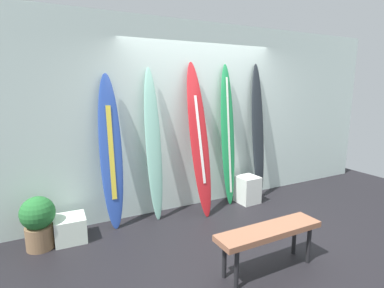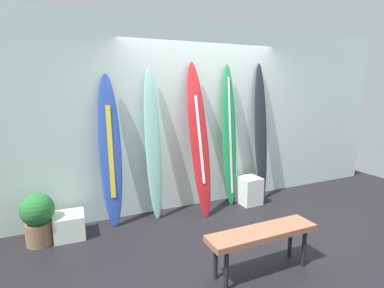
{
  "view_description": "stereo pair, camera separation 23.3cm",
  "coord_description": "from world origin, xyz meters",
  "px_view_note": "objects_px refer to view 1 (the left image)",
  "views": [
    {
      "loc": [
        -2.25,
        -2.82,
        1.86
      ],
      "look_at": [
        -0.28,
        0.95,
        1.04
      ],
      "focal_mm": 28.01,
      "sensor_mm": 36.0,
      "label": 1
    },
    {
      "loc": [
        -2.04,
        -2.92,
        1.86
      ],
      "look_at": [
        -0.28,
        0.95,
        1.04
      ],
      "focal_mm": 28.01,
      "sensor_mm": 36.0,
      "label": 2
    }
  ],
  "objects_px": {
    "surfboard_charcoal": "(258,132)",
    "display_block_left": "(70,229)",
    "surfboard_seafoam": "(154,147)",
    "display_block_center": "(248,189)",
    "surfboard_emerald": "(228,137)",
    "potted_plant": "(38,221)",
    "bench": "(269,234)",
    "surfboard_cobalt": "(111,154)",
    "surfboard_crimson": "(199,139)"
  },
  "relations": [
    {
      "from": "surfboard_seafoam",
      "to": "surfboard_emerald",
      "type": "relative_size",
      "value": 0.96
    },
    {
      "from": "surfboard_crimson",
      "to": "display_block_center",
      "type": "distance_m",
      "value": 1.25
    },
    {
      "from": "surfboard_cobalt",
      "to": "display_block_center",
      "type": "distance_m",
      "value": 2.27
    },
    {
      "from": "surfboard_crimson",
      "to": "display_block_left",
      "type": "distance_m",
      "value": 2.04
    },
    {
      "from": "surfboard_cobalt",
      "to": "surfboard_seafoam",
      "type": "bearing_deg",
      "value": 0.47
    },
    {
      "from": "display_block_left",
      "to": "potted_plant",
      "type": "xyz_separation_m",
      "value": [
        -0.33,
        -0.03,
        0.19
      ]
    },
    {
      "from": "surfboard_emerald",
      "to": "bench",
      "type": "distance_m",
      "value": 1.97
    },
    {
      "from": "surfboard_seafoam",
      "to": "display_block_center",
      "type": "relative_size",
      "value": 4.9
    },
    {
      "from": "surfboard_seafoam",
      "to": "surfboard_crimson",
      "type": "bearing_deg",
      "value": -10.75
    },
    {
      "from": "surfboard_cobalt",
      "to": "display_block_center",
      "type": "relative_size",
      "value": 4.69
    },
    {
      "from": "potted_plant",
      "to": "surfboard_emerald",
      "type": "bearing_deg",
      "value": 3.63
    },
    {
      "from": "surfboard_emerald",
      "to": "bench",
      "type": "relative_size",
      "value": 1.88
    },
    {
      "from": "surfboard_charcoal",
      "to": "display_block_center",
      "type": "xyz_separation_m",
      "value": [
        -0.3,
        -0.17,
        -0.9
      ]
    },
    {
      "from": "surfboard_emerald",
      "to": "surfboard_charcoal",
      "type": "xyz_separation_m",
      "value": [
        0.61,
        0.01,
        0.03
      ]
    },
    {
      "from": "display_block_left",
      "to": "potted_plant",
      "type": "relative_size",
      "value": 0.59
    },
    {
      "from": "surfboard_emerald",
      "to": "display_block_left",
      "type": "relative_size",
      "value": 5.9
    },
    {
      "from": "potted_plant",
      "to": "surfboard_charcoal",
      "type": "bearing_deg",
      "value": 3.12
    },
    {
      "from": "surfboard_crimson",
      "to": "bench",
      "type": "distance_m",
      "value": 1.76
    },
    {
      "from": "surfboard_crimson",
      "to": "potted_plant",
      "type": "bearing_deg",
      "value": -178.61
    },
    {
      "from": "surfboard_crimson",
      "to": "display_block_center",
      "type": "height_order",
      "value": "surfboard_crimson"
    },
    {
      "from": "display_block_center",
      "to": "surfboard_seafoam",
      "type": "bearing_deg",
      "value": 174.0
    },
    {
      "from": "surfboard_emerald",
      "to": "potted_plant",
      "type": "relative_size",
      "value": 3.51
    },
    {
      "from": "display_block_left",
      "to": "display_block_center",
      "type": "height_order",
      "value": "display_block_center"
    },
    {
      "from": "surfboard_crimson",
      "to": "surfboard_charcoal",
      "type": "xyz_separation_m",
      "value": [
        1.19,
        0.13,
        0.01
      ]
    },
    {
      "from": "surfboard_crimson",
      "to": "display_block_center",
      "type": "bearing_deg",
      "value": -2.43
    },
    {
      "from": "surfboard_crimson",
      "to": "display_block_center",
      "type": "relative_size",
      "value": 5.12
    },
    {
      "from": "display_block_left",
      "to": "surfboard_crimson",
      "type": "bearing_deg",
      "value": 0.8
    },
    {
      "from": "surfboard_emerald",
      "to": "potted_plant",
      "type": "distance_m",
      "value": 2.83
    },
    {
      "from": "surfboard_charcoal",
      "to": "surfboard_emerald",
      "type": "bearing_deg",
      "value": -179.17
    },
    {
      "from": "surfboard_seafoam",
      "to": "surfboard_charcoal",
      "type": "relative_size",
      "value": 0.95
    },
    {
      "from": "display_block_left",
      "to": "display_block_center",
      "type": "relative_size",
      "value": 0.86
    },
    {
      "from": "bench",
      "to": "display_block_center",
      "type": "bearing_deg",
      "value": 58.65
    },
    {
      "from": "display_block_center",
      "to": "bench",
      "type": "relative_size",
      "value": 0.37
    },
    {
      "from": "surfboard_emerald",
      "to": "surfboard_cobalt",
      "type": "bearing_deg",
      "value": -179.95
    },
    {
      "from": "display_block_left",
      "to": "bench",
      "type": "xyz_separation_m",
      "value": [
        1.73,
        -1.58,
        0.25
      ]
    },
    {
      "from": "surfboard_crimson",
      "to": "surfboard_emerald",
      "type": "bearing_deg",
      "value": 11.77
    },
    {
      "from": "surfboard_cobalt",
      "to": "bench",
      "type": "relative_size",
      "value": 1.73
    },
    {
      "from": "surfboard_cobalt",
      "to": "surfboard_crimson",
      "type": "distance_m",
      "value": 1.25
    },
    {
      "from": "surfboard_emerald",
      "to": "surfboard_charcoal",
      "type": "bearing_deg",
      "value": 0.83
    },
    {
      "from": "bench",
      "to": "display_block_left",
      "type": "bearing_deg",
      "value": 137.67
    },
    {
      "from": "surfboard_cobalt",
      "to": "display_block_center",
      "type": "bearing_deg",
      "value": -4.22
    },
    {
      "from": "display_block_left",
      "to": "potted_plant",
      "type": "bearing_deg",
      "value": -175.42
    },
    {
      "from": "surfboard_seafoam",
      "to": "surfboard_cobalt",
      "type": "bearing_deg",
      "value": -179.53
    },
    {
      "from": "surfboard_charcoal",
      "to": "display_block_left",
      "type": "height_order",
      "value": "surfboard_charcoal"
    },
    {
      "from": "surfboard_seafoam",
      "to": "display_block_left",
      "type": "relative_size",
      "value": 5.69
    },
    {
      "from": "surfboard_cobalt",
      "to": "potted_plant",
      "type": "distance_m",
      "value": 1.13
    },
    {
      "from": "surfboard_seafoam",
      "to": "potted_plant",
      "type": "relative_size",
      "value": 3.38
    },
    {
      "from": "potted_plant",
      "to": "surfboard_crimson",
      "type": "bearing_deg",
      "value": 1.39
    },
    {
      "from": "surfboard_cobalt",
      "to": "potted_plant",
      "type": "bearing_deg",
      "value": -169.26
    },
    {
      "from": "surfboard_seafoam",
      "to": "surfboard_charcoal",
      "type": "xyz_separation_m",
      "value": [
        1.84,
        0.01,
        0.07
      ]
    }
  ]
}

